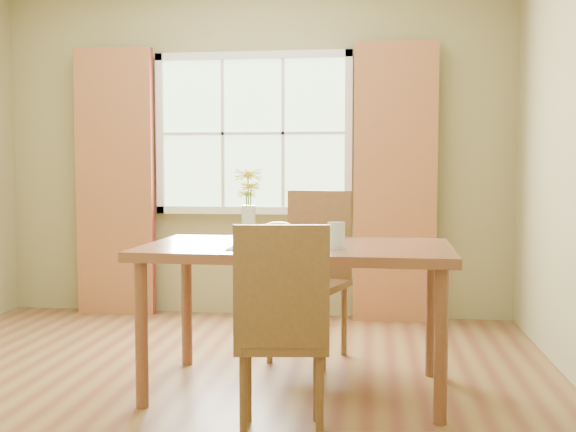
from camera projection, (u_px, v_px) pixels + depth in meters
The scene contains 12 objects.
room at pixel (193, 143), 3.67m from camera, with size 4.24×3.84×2.74m.
window at pixel (253, 134), 5.51m from camera, with size 1.62×0.06×1.32m.
curtain_left at pixel (115, 182), 5.59m from camera, with size 0.65×0.08×2.20m, color maroon.
curtain_right at pixel (395, 183), 5.30m from camera, with size 0.65×0.08×2.20m, color maroon.
dining_table at pixel (297, 260), 3.64m from camera, with size 1.67×0.97×0.80m.
chair_near at pixel (282, 323), 2.95m from camera, with size 0.45×0.45×0.98m.
chair_far at pixel (313, 266), 4.34m from camera, with size 0.56×0.56×1.07m.
placemat at pixel (275, 247), 3.51m from camera, with size 0.45×0.33×0.01m, color beige.
plate at pixel (285, 245), 3.53m from camera, with size 0.27×0.27×0.01m, color #A2BA2E.
croissant_sandwich at pixel (278, 233), 3.54m from camera, with size 0.18×0.16×0.11m.
water_glass at pixel (336, 236), 3.47m from camera, with size 0.09×0.09×0.14m.
flower_vase at pixel (248, 197), 3.88m from camera, with size 0.17×0.17×0.41m.
Camera 1 is at (0.96, -3.59, 1.21)m, focal length 42.00 mm.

